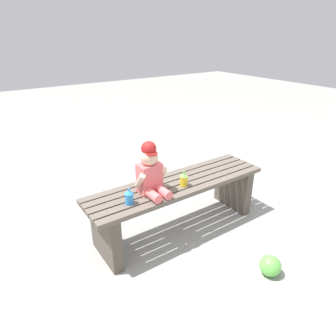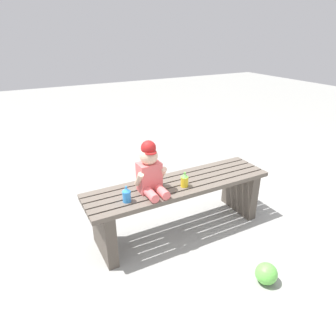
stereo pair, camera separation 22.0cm
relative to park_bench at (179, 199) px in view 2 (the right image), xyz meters
name	(u,v)px [view 2 (the right image)]	position (x,y,z in m)	size (l,w,h in m)	color
ground_plane	(179,228)	(0.00, 0.00, -0.30)	(16.00, 16.00, 0.00)	#999993
park_bench	(179,199)	(0.00, 0.00, 0.00)	(1.55, 0.40, 0.45)	#60564C
child_figure	(150,170)	(-0.27, -0.01, 0.33)	(0.23, 0.27, 0.40)	#E56666
sippy_cup_left	(127,194)	(-0.48, -0.07, 0.21)	(0.06, 0.06, 0.12)	#338CE5
sippy_cup_right	(184,180)	(0.00, -0.07, 0.21)	(0.06, 0.06, 0.12)	yellow
toy_ball	(266,274)	(0.22, -0.81, -0.23)	(0.15, 0.15, 0.15)	#66CC4C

